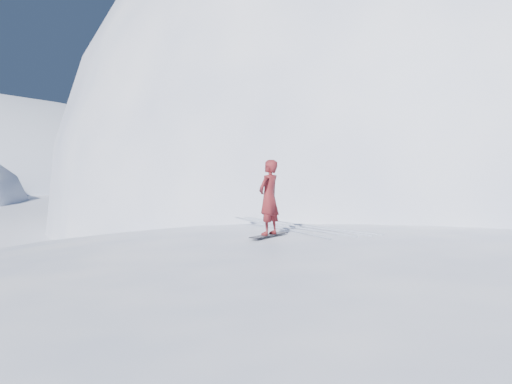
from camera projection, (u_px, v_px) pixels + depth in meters
ground at (430, 362)px, 12.35m from camera, size 400.00×400.00×0.00m
near_ridge at (392, 321)px, 15.51m from camera, size 36.00×28.00×4.80m
summit_peak at (457, 218)px, 44.25m from camera, size 60.00×56.00×56.00m
peak_shoulder at (361, 234)px, 34.53m from camera, size 28.00×24.00×18.00m
wind_bumps at (358, 337)px, 14.15m from camera, size 16.00×14.40×1.00m
snowboard at (269, 235)px, 15.01m from camera, size 1.35×1.07×0.02m
snowboarder at (269, 197)px, 14.95m from camera, size 0.86×0.80×1.97m
board_tracks at (293, 225)px, 17.28m from camera, size 2.29×5.98×0.04m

